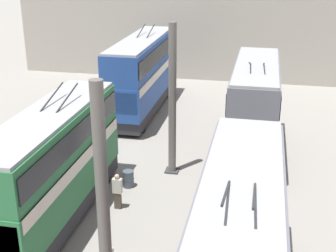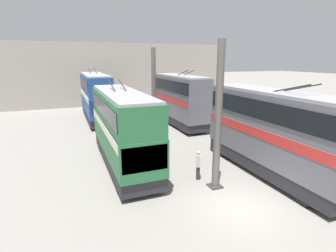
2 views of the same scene
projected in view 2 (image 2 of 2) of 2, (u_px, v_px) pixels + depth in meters
The scene contains 11 objects.
ground_plane at pixel (241, 208), 12.49m from camera, with size 240.00×240.00×0.00m, color gray.
depot_back_wall at pixel (114, 75), 39.85m from camera, with size 0.50×36.00×9.31m.
support_column_near at pixel (218, 120), 13.66m from camera, with size 0.71×0.71×7.87m.
support_column_far at pixel (154, 95), 23.14m from camera, with size 0.71×0.71×7.87m.
bus_left_near at pixel (273, 128), 15.54m from camera, with size 10.23×2.54×5.75m.
bus_left_far at pixel (181, 97), 27.58m from camera, with size 9.07×2.54×5.92m.
bus_right_near at pixel (123, 125), 16.90m from camera, with size 10.06×2.54×5.55m.
bus_right_mid at pixel (95, 94), 30.10m from camera, with size 10.89×2.54×5.92m.
person_by_right_row at pixel (151, 142), 19.48m from camera, with size 0.25×0.42×1.72m.
person_aisle_foreground at pixel (198, 164), 15.32m from camera, with size 0.48×0.40×1.74m.
oil_drum at pixel (142, 141), 21.43m from camera, with size 0.56×0.56×0.85m.
Camera 2 is at (-9.08, 7.33, 6.88)m, focal length 28.00 mm.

